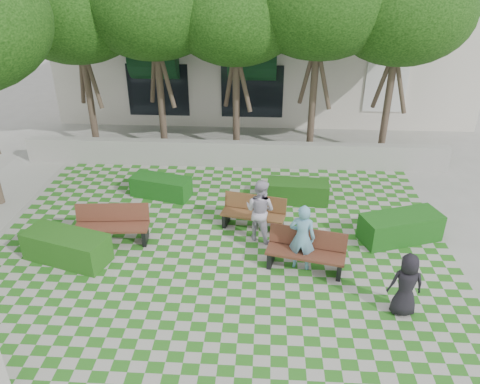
# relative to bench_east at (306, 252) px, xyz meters

# --- Properties ---
(ground) EXTENTS (90.00, 90.00, 0.00)m
(ground) POSITION_rel_bench_east_xyz_m (-2.18, -0.25, -0.48)
(ground) COLOR gray
(ground) RESTS_ON ground
(lawn) EXTENTS (12.00, 12.00, 0.00)m
(lawn) POSITION_rel_bench_east_xyz_m (-2.18, 0.75, -0.47)
(lawn) COLOR #2B721E
(lawn) RESTS_ON ground
(retaining_wall) EXTENTS (15.00, 0.36, 0.90)m
(retaining_wall) POSITION_rel_bench_east_xyz_m (-2.18, 5.95, -0.03)
(retaining_wall) COLOR #9E9B93
(retaining_wall) RESTS_ON ground
(bench_east) EXTENTS (1.98, 1.02, 0.99)m
(bench_east) POSITION_rel_bench_east_xyz_m (0.00, 0.00, 0.00)
(bench_east) COLOR #4F291B
(bench_east) RESTS_ON ground
(bench_mid) EXTENTS (1.84, 0.95, 0.92)m
(bench_mid) POSITION_rel_bench_east_xyz_m (-1.33, 1.80, -0.03)
(bench_mid) COLOR brown
(bench_mid) RESTS_ON ground
(bench_west) EXTENTS (1.98, 0.81, 1.02)m
(bench_west) POSITION_rel_bench_east_xyz_m (-5.05, 0.89, 0.01)
(bench_west) COLOR #5A2D1E
(bench_west) RESTS_ON ground
(hedge_east) EXTENTS (2.29, 1.50, 0.74)m
(hedge_east) POSITION_rel_bench_east_xyz_m (2.61, 1.43, -0.11)
(hedge_east) COLOR #154B14
(hedge_east) RESTS_ON ground
(hedge_midright) EXTENTS (1.91, 0.85, 0.65)m
(hedge_midright) POSITION_rel_bench_east_xyz_m (-0.02, 3.42, -0.15)
(hedge_midright) COLOR #1A4913
(hedge_midright) RESTS_ON ground
(hedge_midleft) EXTENTS (1.97, 1.17, 0.65)m
(hedge_midleft) POSITION_rel_bench_east_xyz_m (-4.30, 3.50, -0.16)
(hedge_midleft) COLOR #144E15
(hedge_midleft) RESTS_ON ground
(hedge_west) EXTENTS (2.29, 1.45, 0.75)m
(hedge_west) POSITION_rel_bench_east_xyz_m (-5.94, -0.00, -0.10)
(hedge_west) COLOR #1D4F15
(hedge_west) RESTS_ON ground
(person_blue) EXTENTS (0.71, 0.54, 1.74)m
(person_blue) POSITION_rel_bench_east_xyz_m (-0.12, 0.02, 0.39)
(person_blue) COLOR #66A1BB
(person_blue) RESTS_ON ground
(person_dark) EXTENTS (0.72, 0.48, 1.47)m
(person_dark) POSITION_rel_bench_east_xyz_m (1.98, -1.46, 0.26)
(person_dark) COLOR black
(person_dark) RESTS_ON ground
(person_white) EXTENTS (1.06, 0.99, 1.75)m
(person_white) POSITION_rel_bench_east_xyz_m (-1.15, 1.25, 0.39)
(person_white) COLOR silver
(person_white) RESTS_ON ground
(tree_row) EXTENTS (17.70, 13.40, 7.41)m
(tree_row) POSITION_rel_bench_east_xyz_m (-4.04, 5.70, 4.70)
(tree_row) COLOR #47382B
(tree_row) RESTS_ON ground
(building) EXTENTS (18.00, 8.92, 5.15)m
(building) POSITION_rel_bench_east_xyz_m (-1.24, 13.83, 2.04)
(building) COLOR beige
(building) RESTS_ON ground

